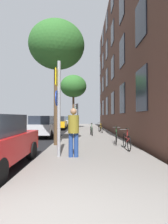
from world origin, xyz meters
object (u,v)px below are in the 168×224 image
at_px(pedestrian_0, 74,129).
at_px(traffic_light, 78,111).
at_px(tree_near, 58,46).
at_px(car_1, 44,126).
at_px(sign_post, 59,102).
at_px(bicycle_4, 101,127).
at_px(bicycle_0, 128,141).
at_px(car_2, 60,123).
at_px(car_3, 67,121).
at_px(bicycle_2, 92,130).
at_px(bicycle_1, 117,137).
at_px(bicycle_3, 102,128).
at_px(tree_far, 74,86).

bearing_deg(pedestrian_0, traffic_light, 91.89).
relative_size(tree_near, car_1, 1.57).
xyz_separation_m(sign_post, bicycle_4, (2.61, 11.79, -1.60)).
bearing_deg(bicycle_0, car_2, 109.71).
bearing_deg(bicycle_4, pedestrian_0, -99.81).
distance_m(pedestrian_0, car_3, 23.93).
bearing_deg(bicycle_2, car_2, 114.74).
relative_size(bicycle_1, bicycle_3, 0.95).
xyz_separation_m(sign_post, car_1, (-2.20, 7.07, -1.25)).
relative_size(pedestrian_0, car_3, 0.41).
xyz_separation_m(tree_near, bicycle_1, (3.15, 0.40, -4.74)).
bearing_deg(pedestrian_0, tree_far, 93.48).
bearing_deg(bicycle_3, sign_post, -104.03).
relative_size(bicycle_0, bicycle_2, 0.95).
xyz_separation_m(tree_near, bicycle_0, (3.31, -1.22, -4.74)).
relative_size(sign_post, bicycle_1, 2.09).
bearing_deg(tree_far, pedestrian_0, -86.52).
height_order(bicycle_2, bicycle_3, bicycle_3).
distance_m(pedestrian_0, car_2, 15.69).
distance_m(bicycle_1, car_2, 13.25).
distance_m(traffic_light, bicycle_2, 13.36).
bearing_deg(car_3, bicycle_0, -77.62).
relative_size(bicycle_2, car_1, 0.42).
xyz_separation_m(traffic_light, bicycle_4, (2.73, -8.70, -2.03)).
relative_size(bicycle_2, pedestrian_0, 0.97).
xyz_separation_m(bicycle_1, bicycle_4, (-0.06, 8.73, -0.01)).
bearing_deg(bicycle_3, bicycle_0, -87.59).
relative_size(bicycle_4, car_2, 0.37).
bearing_deg(bicycle_1, tree_near, -172.73).
height_order(tree_near, car_2, tree_near).
bearing_deg(car_2, car_1, -90.27).
bearing_deg(sign_post, tree_far, 91.45).
bearing_deg(pedestrian_0, car_3, 96.28).
height_order(sign_post, bicycle_4, sign_post).
relative_size(sign_post, bicycle_0, 2.16).
bearing_deg(bicycle_0, tree_near, 159.75).
bearing_deg(car_1, bicycle_3, 31.36).
xyz_separation_m(bicycle_0, bicycle_4, (-0.23, 10.35, -0.01)).
relative_size(traffic_light, pedestrian_0, 1.99).
height_order(traffic_light, tree_near, tree_near).
bearing_deg(car_3, sign_post, -85.05).
relative_size(sign_post, bicycle_2, 2.05).
bearing_deg(bicycle_4, bicycle_1, -89.58).
relative_size(bicycle_3, bicycle_4, 1.04).
relative_size(sign_post, tree_far, 0.52).
relative_size(bicycle_4, car_3, 0.39).
bearing_deg(bicycle_1, bicycle_4, 90.42).
bearing_deg(pedestrian_0, bicycle_4, 80.19).
height_order(sign_post, bicycle_3, sign_post).
xyz_separation_m(tree_far, car_2, (-1.76, -0.31, -4.55)).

